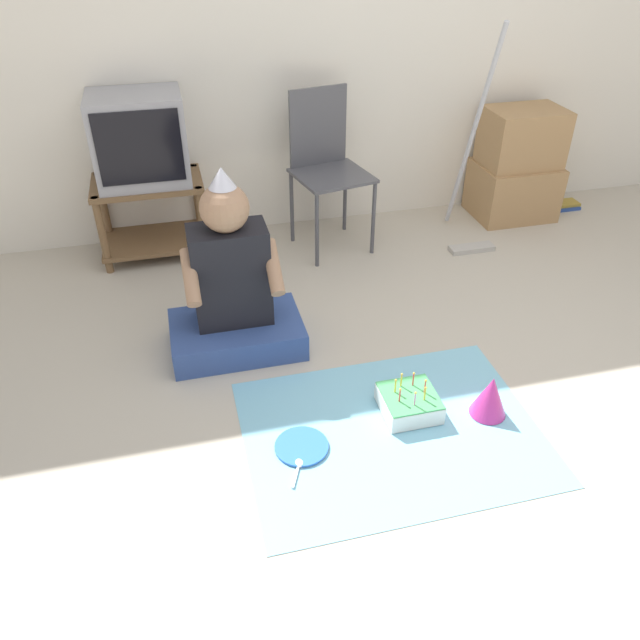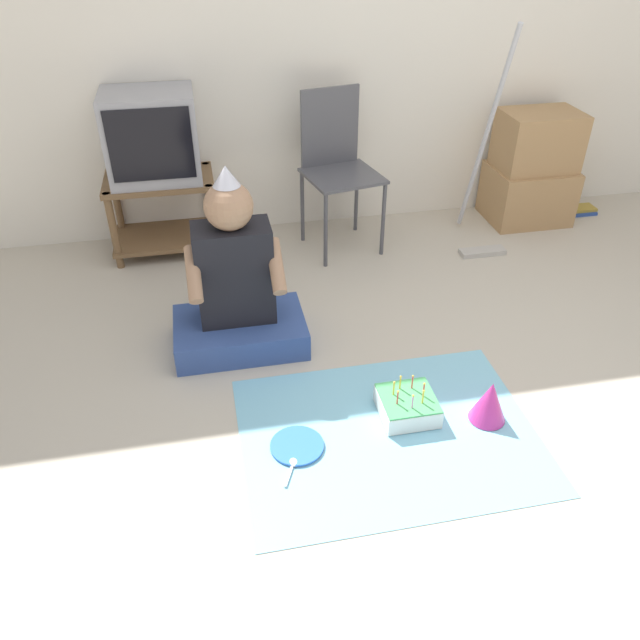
{
  "view_description": "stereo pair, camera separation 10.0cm",
  "coord_description": "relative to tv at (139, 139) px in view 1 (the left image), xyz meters",
  "views": [
    {
      "loc": [
        -1.14,
        -1.62,
        1.85
      ],
      "look_at": [
        -0.61,
        0.48,
        0.35
      ],
      "focal_mm": 35.0,
      "sensor_mm": 36.0,
      "label": 1
    },
    {
      "loc": [
        -1.04,
        -1.64,
        1.85
      ],
      "look_at": [
        -0.61,
        0.48,
        0.35
      ],
      "focal_mm": 35.0,
      "sensor_mm": 36.0,
      "label": 2
    }
  ],
  "objects": [
    {
      "name": "plastic_spoon_near",
      "position": [
        0.46,
        -1.92,
        -0.7
      ],
      "size": [
        0.07,
        0.14,
        0.01
      ],
      "color": "white",
      "rests_on": "party_cloth"
    },
    {
      "name": "person_seated",
      "position": [
        0.35,
        -1.06,
        -0.41
      ],
      "size": [
        0.63,
        0.4,
        0.9
      ],
      "color": "#334C8C",
      "rests_on": "ground_plane"
    },
    {
      "name": "dust_mop",
      "position": [
        1.89,
        -0.34,
        -0.32
      ],
      "size": [
        0.28,
        0.44,
        1.31
      ],
      "color": "#B2ADA3",
      "rests_on": "ground_plane"
    },
    {
      "name": "cardboard_box_stack",
      "position": [
        2.37,
        -0.03,
        -0.37
      ],
      "size": [
        0.52,
        0.41,
        0.72
      ],
      "color": "#A87F51",
      "rests_on": "ground_plane"
    },
    {
      "name": "tv_stand",
      "position": [
        0.0,
        -0.0,
        -0.43
      ],
      "size": [
        0.63,
        0.42,
        0.47
      ],
      "color": "brown",
      "rests_on": "ground_plane"
    },
    {
      "name": "paper_plate",
      "position": [
        0.5,
        -1.82,
        -0.7
      ],
      "size": [
        0.22,
        0.22,
        0.01
      ],
      "color": "blue",
      "rests_on": "party_cloth"
    },
    {
      "name": "book_pile",
      "position": [
        2.8,
        -0.02,
        -0.69
      ],
      "size": [
        0.19,
        0.15,
        0.04
      ],
      "color": "#284793",
      "rests_on": "ground_plane"
    },
    {
      "name": "ground_plane",
      "position": [
        1.28,
        -1.93,
        -0.71
      ],
      "size": [
        16.0,
        16.0,
        0.0
      ],
      "primitive_type": "plane",
      "color": "#BCB29E"
    },
    {
      "name": "party_cloth",
      "position": [
        0.88,
        -1.82,
        -0.71
      ],
      "size": [
        1.21,
        0.91,
        0.01
      ],
      "color": "#7FC6E0",
      "rests_on": "ground_plane"
    },
    {
      "name": "birthday_cake",
      "position": [
        0.99,
        -1.72,
        -0.66
      ],
      "size": [
        0.23,
        0.23,
        0.16
      ],
      "color": "white",
      "rests_on": "party_cloth"
    },
    {
      "name": "wall_back",
      "position": [
        1.28,
        0.24,
        0.56
      ],
      "size": [
        6.4,
        0.06,
        2.55
      ],
      "color": "silver",
      "rests_on": "ground_plane"
    },
    {
      "name": "tv",
      "position": [
        0.0,
        0.0,
        0.0
      ],
      "size": [
        0.5,
        0.4,
        0.49
      ],
      "color": "#99999E",
      "rests_on": "tv_stand"
    },
    {
      "name": "folding_chair",
      "position": [
        1.04,
        -0.11,
        -0.17
      ],
      "size": [
        0.48,
        0.48,
        0.93
      ],
      "color": "#4C4C51",
      "rests_on": "ground_plane"
    },
    {
      "name": "party_hat_blue",
      "position": [
        1.31,
        -1.82,
        -0.61
      ],
      "size": [
        0.15,
        0.15,
        0.19
      ],
      "color": "#CC338C",
      "rests_on": "party_cloth"
    }
  ]
}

